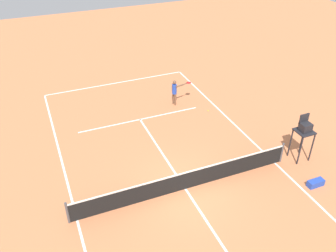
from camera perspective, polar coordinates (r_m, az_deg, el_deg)
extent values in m
plane|color=#D37A4C|center=(16.03, 2.78, -9.94)|extent=(60.00, 60.00, 0.00)
cube|color=white|center=(24.96, -8.23, 6.79)|extent=(9.49, 0.10, 0.01)
cube|color=white|center=(18.12, 16.61, -5.63)|extent=(0.10, 22.64, 0.01)
cube|color=white|center=(15.17, -14.26, -14.32)|extent=(0.10, 22.64, 0.01)
cube|color=white|center=(20.65, -4.46, 1.05)|extent=(7.12, 0.10, 0.01)
cube|color=white|center=(16.02, 2.78, -9.94)|extent=(0.10, 12.45, 0.01)
cylinder|color=#4C4C51|center=(17.97, 17.64, -4.05)|extent=(0.10, 0.10, 1.07)
cylinder|color=#4C4C51|center=(14.79, -15.71, -13.17)|extent=(0.10, 0.10, 1.07)
cube|color=black|center=(15.72, 2.83, -8.73)|extent=(10.09, 0.03, 0.91)
cube|color=white|center=(15.41, 2.88, -7.41)|extent=(10.09, 0.04, 0.06)
cylinder|color=brown|center=(22.00, 0.85, 4.44)|extent=(0.12, 0.12, 0.75)
cylinder|color=brown|center=(21.86, 1.17, 4.23)|extent=(0.12, 0.12, 0.75)
cylinder|color=#2647B7|center=(21.62, 1.02, 5.88)|extent=(0.28, 0.28, 0.59)
sphere|color=brown|center=(21.41, 1.04, 6.98)|extent=(0.21, 0.21, 0.21)
cylinder|color=brown|center=(21.74, 0.73, 6.14)|extent=(0.09, 0.09, 0.52)
cylinder|color=brown|center=(21.53, 1.89, 6.42)|extent=(0.53, 0.21, 0.09)
cylinder|color=black|center=(21.75, 2.70, 6.69)|extent=(0.26, 0.10, 0.04)
ellipsoid|color=red|center=(21.91, 3.30, 6.89)|extent=(0.38, 0.35, 0.04)
sphere|color=#CCE033|center=(21.52, 6.39, 2.46)|extent=(0.07, 0.07, 0.07)
cylinder|color=#232328|center=(18.37, 21.90, -3.20)|extent=(0.07, 0.07, 1.55)
cylinder|color=#232328|center=(17.94, 20.24, -3.75)|extent=(0.07, 0.07, 1.55)
cylinder|color=#232328|center=(18.76, 20.52, -2.05)|extent=(0.07, 0.07, 1.55)
cylinder|color=#232328|center=(18.34, 18.87, -2.56)|extent=(0.07, 0.07, 1.55)
cube|color=#232328|center=(17.91, 20.87, -0.79)|extent=(0.80, 0.80, 0.06)
cube|color=#232328|center=(17.80, 21.02, -0.18)|extent=(0.50, 0.44, 0.40)
cube|color=#232328|center=(17.74, 20.83, 1.09)|extent=(0.50, 0.06, 0.50)
cube|color=#2647B7|center=(17.34, 22.42, -8.39)|extent=(0.76, 0.32, 0.30)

